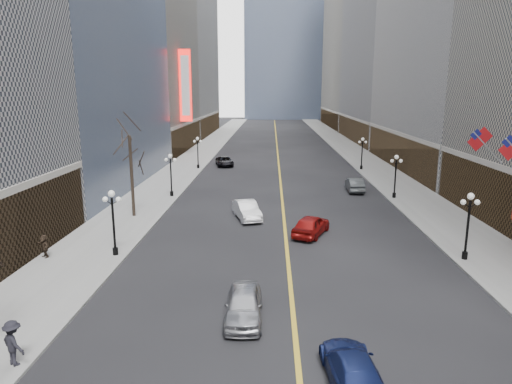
# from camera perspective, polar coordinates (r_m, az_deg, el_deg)

# --- Properties ---
(sidewalk_east) EXTENTS (6.00, 230.00, 0.15)m
(sidewalk_east) POSITION_cam_1_polar(r_m,az_deg,el_deg) (71.74, 14.14, 3.26)
(sidewalk_east) COLOR gray
(sidewalk_east) RESTS_ON ground
(sidewalk_west) EXTENTS (6.00, 230.00, 0.15)m
(sidewalk_west) POSITION_cam_1_polar(r_m,az_deg,el_deg) (71.28, -8.47, 3.45)
(sidewalk_west) COLOR gray
(sidewalk_west) RESTS_ON ground
(lane_line) EXTENTS (0.25, 200.00, 0.02)m
(lane_line) POSITION_cam_1_polar(r_m,az_deg,el_deg) (80.02, 2.76, 4.50)
(lane_line) COLOR gold
(lane_line) RESTS_ON ground
(bldg_east_c) EXTENTS (26.60, 40.60, 48.80)m
(bldg_east_c) POSITION_cam_1_polar(r_m,az_deg,el_deg) (110.50, 19.28, 18.62)
(bldg_east_c) COLOR #949497
(bldg_east_c) RESTS_ON ground
(bldg_east_d) EXTENTS (26.60, 46.60, 62.80)m
(bldg_east_d) POSITION_cam_1_polar(r_m,az_deg,el_deg) (152.79, 14.51, 19.66)
(bldg_east_d) COLOR gray
(bldg_east_d) RESTS_ON ground
(bldg_west_c) EXTENTS (26.60, 30.60, 50.80)m
(bldg_west_c) POSITION_cam_1_polar(r_m,az_deg,el_deg) (91.98, -17.45, 20.76)
(bldg_west_c) COLOR gray
(bldg_west_c) RESTS_ON ground
(streetlamp_east_1) EXTENTS (1.26, 0.44, 4.52)m
(streetlamp_east_1) POSITION_cam_1_polar(r_m,az_deg,el_deg) (33.03, 25.03, -3.10)
(streetlamp_east_1) COLOR black
(streetlamp_east_1) RESTS_ON sidewalk_east
(streetlamp_east_2) EXTENTS (1.26, 0.44, 4.52)m
(streetlamp_east_2) POSITION_cam_1_polar(r_m,az_deg,el_deg) (49.67, 17.06, 2.43)
(streetlamp_east_2) COLOR black
(streetlamp_east_2) RESTS_ON sidewalk_east
(streetlamp_east_3) EXTENTS (1.26, 0.44, 4.52)m
(streetlamp_east_3) POSITION_cam_1_polar(r_m,az_deg,el_deg) (67.02, 13.13, 5.13)
(streetlamp_east_3) COLOR black
(streetlamp_east_3) RESTS_ON sidewalk_east
(streetlamp_west_1) EXTENTS (1.26, 0.44, 4.52)m
(streetlamp_west_1) POSITION_cam_1_polar(r_m,az_deg,el_deg) (32.18, -17.45, -2.88)
(streetlamp_west_1) COLOR black
(streetlamp_west_1) RESTS_ON sidewalk_west
(streetlamp_west_2) EXTENTS (1.26, 0.44, 4.52)m
(streetlamp_west_2) POSITION_cam_1_polar(r_m,az_deg,el_deg) (49.11, -10.60, 2.66)
(streetlamp_west_2) COLOR black
(streetlamp_west_2) RESTS_ON sidewalk_west
(streetlamp_west_3) EXTENTS (1.26, 0.44, 4.52)m
(streetlamp_west_3) POSITION_cam_1_polar(r_m,az_deg,el_deg) (66.61, -7.30, 5.31)
(streetlamp_west_3) COLOR black
(streetlamp_west_3) RESTS_ON sidewalk_west
(flag_5) EXTENTS (2.87, 0.12, 2.87)m
(flag_5) POSITION_cam_1_polar(r_m,az_deg,el_deg) (40.00, 26.40, 5.72)
(flag_5) COLOR #B2B2B7
(flag_5) RESTS_ON ground
(theatre_marquee) EXTENTS (2.00, 0.55, 12.00)m
(theatre_marquee) POSITION_cam_1_polar(r_m,az_deg,el_deg) (80.60, -8.81, 12.98)
(theatre_marquee) COLOR red
(theatre_marquee) RESTS_ON ground
(tree_west_far) EXTENTS (3.60, 3.60, 7.92)m
(tree_west_far) POSITION_cam_1_polar(r_m,az_deg,el_deg) (41.42, -15.46, 5.29)
(tree_west_far) COLOR #2D231C
(tree_west_far) RESTS_ON sidewalk_west
(car_nb_near) EXTENTS (1.94, 4.61, 1.56)m
(car_nb_near) POSITION_cam_1_polar(r_m,az_deg,el_deg) (23.26, -1.54, -13.88)
(car_nb_near) COLOR #97999E
(car_nb_near) RESTS_ON ground
(car_nb_mid) EXTENTS (3.01, 5.11, 1.59)m
(car_nb_mid) POSITION_cam_1_polar(r_m,az_deg,el_deg) (40.48, -1.15, -2.27)
(car_nb_mid) COLOR white
(car_nb_mid) RESTS_ON ground
(car_nb_far) EXTENTS (3.39, 5.49, 1.42)m
(car_nb_far) POSITION_cam_1_polar(r_m,az_deg,el_deg) (69.39, -3.96, 3.84)
(car_nb_far) COLOR black
(car_nb_far) RESTS_ON ground
(car_sb_near) EXTENTS (2.29, 4.88, 1.38)m
(car_sb_near) POSITION_cam_1_polar(r_m,az_deg,el_deg) (19.18, 11.92, -20.72)
(car_sb_near) COLOR navy
(car_sb_near) RESTS_ON ground
(car_sb_mid) EXTENTS (3.68, 5.17, 1.64)m
(car_sb_mid) POSITION_cam_1_polar(r_m,az_deg,el_deg) (36.18, 6.90, -4.13)
(car_sb_mid) COLOR maroon
(car_sb_mid) RESTS_ON ground
(car_sb_far) EXTENTS (1.74, 4.71, 1.54)m
(car_sb_far) POSITION_cam_1_polar(r_m,az_deg,el_deg) (52.74, 12.25, 0.90)
(car_sb_far) COLOR #44484B
(car_sb_far) RESTS_ON ground
(ped_west_walk) EXTENTS (1.34, 1.09, 1.93)m
(ped_west_walk) POSITION_cam_1_polar(r_m,az_deg,el_deg) (21.85, -28.08, -16.31)
(ped_west_walk) COLOR black
(ped_west_walk) RESTS_ON sidewalk_west
(ped_west_far) EXTENTS (1.38, 1.28, 1.58)m
(ped_west_far) POSITION_cam_1_polar(r_m,az_deg,el_deg) (33.99, -24.95, -6.13)
(ped_west_far) COLOR #30241A
(ped_west_far) RESTS_ON sidewalk_west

